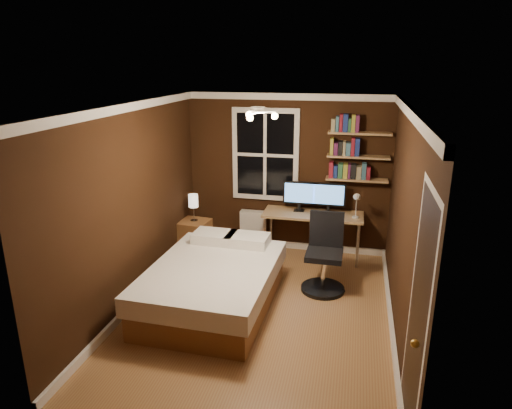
% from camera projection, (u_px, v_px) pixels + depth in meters
% --- Properties ---
extents(floor, '(4.20, 4.20, 0.00)m').
position_uv_depth(floor, '(259.00, 311.00, 5.65)').
color(floor, brown).
rests_on(floor, ground).
extents(wall_back, '(3.20, 0.04, 2.50)m').
position_uv_depth(wall_back, '(287.00, 174.00, 7.23)').
color(wall_back, black).
rests_on(wall_back, ground).
extents(wall_left, '(0.04, 4.20, 2.50)m').
position_uv_depth(wall_left, '(133.00, 207.00, 5.60)').
color(wall_left, black).
rests_on(wall_left, ground).
extents(wall_right, '(0.04, 4.20, 2.50)m').
position_uv_depth(wall_right, '(404.00, 226.00, 4.94)').
color(wall_right, black).
rests_on(wall_right, ground).
extents(ceiling, '(3.20, 4.20, 0.02)m').
position_uv_depth(ceiling, '(260.00, 106.00, 4.90)').
color(ceiling, white).
rests_on(ceiling, wall_back).
extents(window, '(1.06, 0.06, 1.46)m').
position_uv_depth(window, '(265.00, 155.00, 7.18)').
color(window, white).
rests_on(window, wall_back).
extents(door, '(0.03, 0.82, 2.05)m').
position_uv_depth(door, '(416.00, 319.00, 3.57)').
color(door, black).
rests_on(door, ground).
extents(door_knob, '(0.06, 0.06, 0.06)m').
position_uv_depth(door_knob, '(415.00, 344.00, 3.30)').
color(door_knob, gold).
rests_on(door_knob, door).
extents(ceiling_fixture, '(0.44, 0.44, 0.18)m').
position_uv_depth(ceiling_fixture, '(258.00, 116.00, 4.83)').
color(ceiling_fixture, beige).
rests_on(ceiling_fixture, ceiling).
extents(bookshelf_lower, '(0.92, 0.22, 0.03)m').
position_uv_depth(bookshelf_lower, '(357.00, 179.00, 6.89)').
color(bookshelf_lower, tan).
rests_on(bookshelf_lower, wall_back).
extents(books_row_lower, '(0.54, 0.16, 0.23)m').
position_uv_depth(books_row_lower, '(357.00, 171.00, 6.85)').
color(books_row_lower, maroon).
rests_on(books_row_lower, bookshelf_lower).
extents(bookshelf_middle, '(0.92, 0.22, 0.03)m').
position_uv_depth(bookshelf_middle, '(358.00, 157.00, 6.79)').
color(bookshelf_middle, tan).
rests_on(bookshelf_middle, wall_back).
extents(books_row_middle, '(0.42, 0.16, 0.23)m').
position_uv_depth(books_row_middle, '(359.00, 148.00, 6.75)').
color(books_row_middle, navy).
rests_on(books_row_middle, bookshelf_middle).
extents(bookshelf_upper, '(0.92, 0.22, 0.03)m').
position_uv_depth(bookshelf_upper, '(360.00, 133.00, 6.68)').
color(bookshelf_upper, tan).
rests_on(bookshelf_upper, wall_back).
extents(books_row_upper, '(0.42, 0.16, 0.23)m').
position_uv_depth(books_row_upper, '(360.00, 124.00, 6.64)').
color(books_row_upper, '#295F3E').
rests_on(books_row_upper, bookshelf_upper).
extents(bed, '(1.53, 2.08, 0.69)m').
position_uv_depth(bed, '(214.00, 284.00, 5.70)').
color(bed, brown).
rests_on(bed, ground).
extents(nightstand, '(0.48, 0.48, 0.55)m').
position_uv_depth(nightstand, '(195.00, 237.00, 7.27)').
color(nightstand, brown).
rests_on(nightstand, ground).
extents(bedside_lamp, '(0.15, 0.15, 0.44)m').
position_uv_depth(bedside_lamp, '(194.00, 208.00, 7.12)').
color(bedside_lamp, beige).
rests_on(bedside_lamp, nightstand).
extents(radiator, '(0.42, 0.15, 0.63)m').
position_uv_depth(radiator, '(253.00, 229.00, 7.51)').
color(radiator, silver).
rests_on(radiator, ground).
extents(desk, '(1.52, 0.57, 0.72)m').
position_uv_depth(desk, '(313.00, 217.00, 7.02)').
color(desk, tan).
rests_on(desk, ground).
extents(monitor_left, '(0.51, 0.12, 0.47)m').
position_uv_depth(monitor_left, '(299.00, 196.00, 7.05)').
color(monitor_left, black).
rests_on(monitor_left, desk).
extents(monitor_right, '(0.51, 0.12, 0.47)m').
position_uv_depth(monitor_right, '(329.00, 198.00, 6.96)').
color(monitor_right, black).
rests_on(monitor_right, desk).
extents(desk_lamp, '(0.14, 0.32, 0.44)m').
position_uv_depth(desk_lamp, '(356.00, 205.00, 6.67)').
color(desk_lamp, silver).
rests_on(desk_lamp, desk).
extents(office_chair, '(0.58, 0.58, 1.06)m').
position_uv_depth(office_chair, '(324.00, 261.00, 6.09)').
color(office_chair, black).
rests_on(office_chair, ground).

